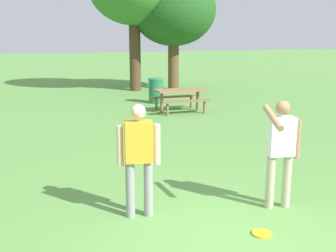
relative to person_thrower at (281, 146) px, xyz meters
The scene contains 7 objects.
ground_plane 1.71m from the person_thrower, 150.64° to the right, with size 120.00×120.00×0.00m, color #609947.
person_thrower is the anchor object (origin of this frame).
person_catcher 2.10m from the person_thrower, 163.67° to the left, with size 0.59×0.32×1.64m.
frisbee 1.36m from the person_thrower, 140.80° to the right, with size 0.26×0.26×0.03m, color yellow.
picnic_table_near 8.23m from the person_thrower, 74.10° to the left, with size 1.82×1.57×0.77m.
trash_can_beside_table 10.25m from the person_thrower, 77.34° to the left, with size 0.59×0.59×0.96m.
tree_far_right 14.51m from the person_thrower, 70.97° to the left, with size 3.97×3.97×5.45m.
Camera 1 is at (-2.72, -3.93, 2.55)m, focal length 44.00 mm.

